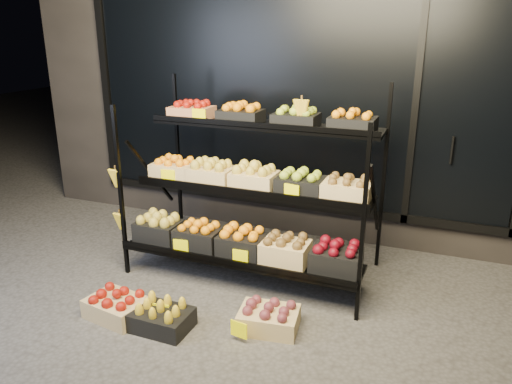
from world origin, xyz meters
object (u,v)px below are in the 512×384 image
at_px(display_rack, 251,189).
at_px(floor_crate_midleft, 162,317).
at_px(floor_crate_midright, 269,317).
at_px(floor_crate_left, 117,305).

relative_size(display_rack, floor_crate_midleft, 5.19).
xyz_separation_m(display_rack, floor_crate_midright, (0.45, -0.77, -0.69)).
distance_m(floor_crate_midleft, floor_crate_midright, 0.78).
relative_size(display_rack, floor_crate_midright, 4.71).
height_order(floor_crate_left, floor_crate_midright, floor_crate_left).
distance_m(display_rack, floor_crate_midleft, 1.29).
bearing_deg(floor_crate_left, display_rack, 66.79).
distance_m(display_rack, floor_crate_left, 1.42).
bearing_deg(floor_crate_left, floor_crate_midleft, 8.16).
relative_size(floor_crate_midleft, floor_crate_midright, 0.91).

